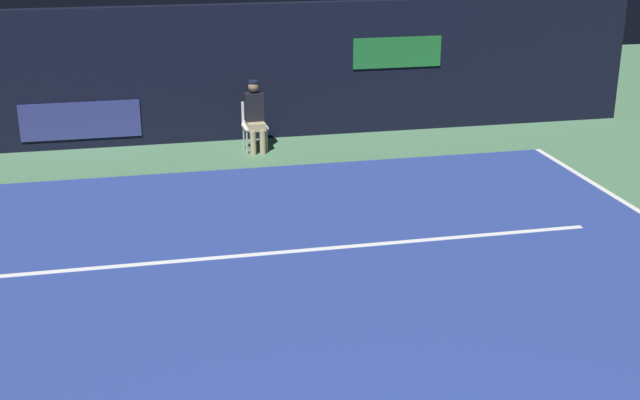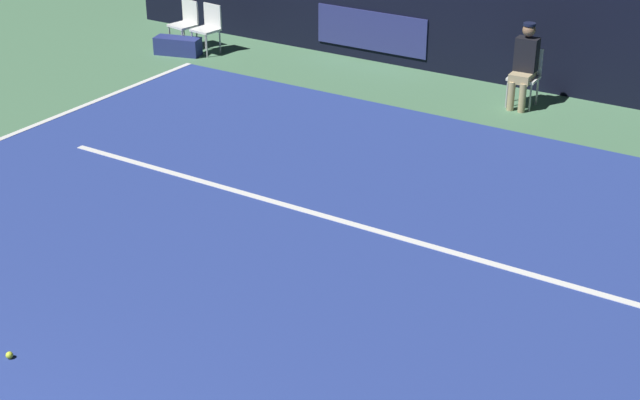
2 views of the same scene
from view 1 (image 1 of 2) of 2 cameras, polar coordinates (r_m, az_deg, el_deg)
The scene contains 5 objects.
ground_plane at distance 9.63m, azimuth -0.04°, elevation -8.27°, with size 32.98×32.98×0.00m, color #4C7A56.
court_surface at distance 9.63m, azimuth -0.04°, elevation -8.24°, with size 11.08×11.79×0.01m, color navy.
line_service at distance 11.46m, azimuth -2.25°, elevation -3.48°, with size 8.64×0.10×0.01m, color white.
back_wall at distance 16.70m, azimuth -5.96°, elevation 8.43°, with size 16.40×0.33×2.60m.
line_judge_on_chair at distance 15.91m, azimuth -4.38°, elevation 5.67°, with size 0.46×0.54×1.32m.
Camera 1 is at (-1.81, -3.42, 4.51)m, focal length 47.95 mm.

